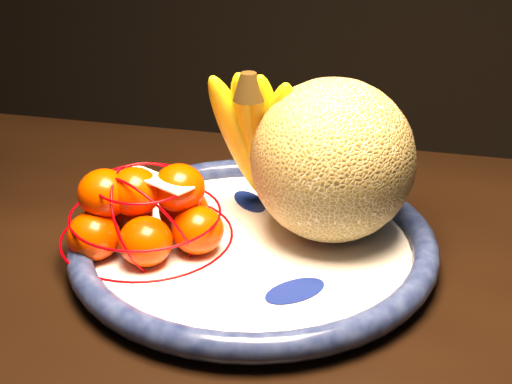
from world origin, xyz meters
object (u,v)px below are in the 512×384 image
(cantaloupe, at_px, (332,160))
(fruit_bowl, at_px, (253,243))
(banana_bunch, at_px, (259,134))
(mandarin_bag, at_px, (146,214))

(cantaloupe, bearing_deg, fruit_bowl, -147.31)
(fruit_bowl, bearing_deg, banana_bunch, 101.62)
(cantaloupe, xyz_separation_m, mandarin_bag, (-0.17, -0.08, -0.05))
(mandarin_bag, bearing_deg, cantaloupe, 24.87)
(banana_bunch, distance_m, mandarin_bag, 0.15)
(fruit_bowl, distance_m, banana_bunch, 0.12)
(banana_bunch, height_order, mandarin_bag, banana_bunch)
(banana_bunch, bearing_deg, mandarin_bag, -129.68)
(fruit_bowl, height_order, cantaloupe, cantaloupe)
(cantaloupe, bearing_deg, banana_bunch, 165.12)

